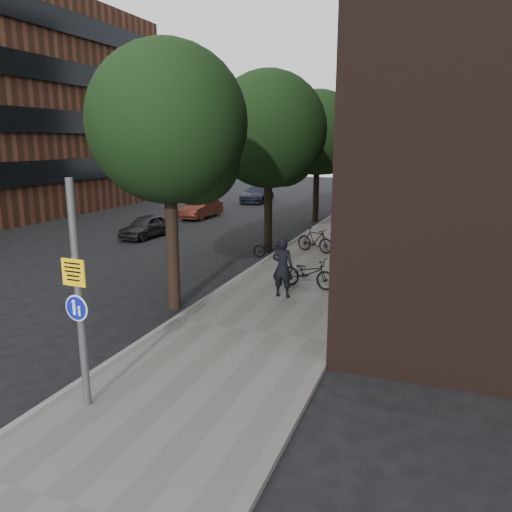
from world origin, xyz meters
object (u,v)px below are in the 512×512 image
at_px(parked_car_near, 146,226).
at_px(parked_bike_facade_near, 308,273).
at_px(signpost, 79,296).
at_px(pedestrian, 283,267).

bearing_deg(parked_car_near, parked_bike_facade_near, -28.17).
height_order(signpost, pedestrian, signpost).
height_order(pedestrian, parked_car_near, pedestrian).
distance_m(pedestrian, parked_bike_facade_near, 1.38).
xyz_separation_m(parked_bike_facade_near, parked_car_near, (-10.10, 6.27, -0.05)).
xyz_separation_m(signpost, parked_bike_facade_near, (1.90, 8.64, -1.58)).
distance_m(signpost, pedestrian, 7.65).
bearing_deg(pedestrian, signpost, 83.24).
bearing_deg(signpost, pedestrian, 81.80).
height_order(signpost, parked_bike_facade_near, signpost).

